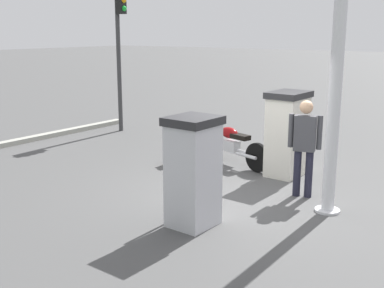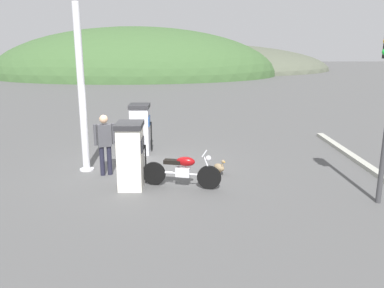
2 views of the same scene
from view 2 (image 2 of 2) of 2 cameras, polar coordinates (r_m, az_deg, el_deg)
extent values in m
plane|color=#4C4C4C|center=(11.93, -7.26, -3.38)|extent=(120.00, 120.00, 0.00)
cube|color=silver|center=(10.19, -8.69, -1.95)|extent=(0.62, 0.81, 1.56)
cube|color=black|center=(10.06, -7.01, -0.08)|extent=(0.05, 0.56, 0.32)
cube|color=#262628|center=(9.99, -8.87, 2.67)|extent=(0.68, 0.89, 0.12)
cylinder|color=black|center=(10.44, -6.59, -2.82)|extent=(0.05, 0.05, 1.01)
cube|color=silver|center=(13.27, -7.36, 1.85)|extent=(0.62, 0.68, 1.52)
cube|color=#1E478C|center=(13.17, -6.07, 3.28)|extent=(0.05, 0.46, 0.32)
cube|color=#262628|center=(13.11, -7.48, 5.35)|extent=(0.68, 0.75, 0.12)
cylinder|color=black|center=(13.48, -5.78, 1.10)|extent=(0.05, 0.05, 0.99)
cylinder|color=black|center=(10.11, 2.43, -4.76)|extent=(0.61, 0.23, 0.61)
cylinder|color=black|center=(10.44, -5.41, -4.19)|extent=(0.61, 0.23, 0.61)
cube|color=silver|center=(10.21, -1.28, -3.97)|extent=(0.40, 0.29, 0.24)
cylinder|color=silver|center=(10.23, -1.56, -4.22)|extent=(1.06, 0.33, 0.05)
ellipsoid|color=maroon|center=(10.10, -0.91, -2.49)|extent=(0.52, 0.34, 0.24)
cube|color=black|center=(10.19, -2.77, -2.53)|extent=(0.48, 0.31, 0.10)
cylinder|color=silver|center=(10.02, 2.23, -3.13)|extent=(0.26, 0.11, 0.57)
cylinder|color=silver|center=(9.94, 1.79, -1.34)|extent=(0.18, 0.55, 0.04)
sphere|color=silver|center=(9.96, 2.35, -2.04)|extent=(0.17, 0.17, 0.14)
cylinder|color=silver|center=(10.48, -4.17, -3.96)|extent=(0.55, 0.21, 0.07)
cylinder|color=#1E1E2D|center=(11.38, -11.61, -2.28)|extent=(0.16, 0.16, 0.82)
cylinder|color=#1E1E2D|center=(11.36, -12.61, -2.36)|extent=(0.16, 0.16, 0.82)
cube|color=#3F3F44|center=(11.19, -12.31, 1.20)|extent=(0.40, 0.29, 0.61)
cylinder|color=#3F3F44|center=(11.21, -11.09, 1.45)|extent=(0.11, 0.11, 0.58)
cylinder|color=#3F3F44|center=(11.16, -13.54, 1.26)|extent=(0.11, 0.11, 0.58)
sphere|color=tan|center=(11.10, -12.43, 3.46)|extent=(0.28, 0.28, 0.23)
ellipsoid|color=#847051|center=(11.19, 3.87, -3.34)|extent=(0.37, 0.43, 0.21)
cylinder|color=#847051|center=(11.08, 4.32, -3.20)|extent=(0.08, 0.08, 0.15)
sphere|color=#847051|center=(11.01, 4.43, -2.49)|extent=(0.13, 0.13, 0.10)
cone|color=orange|center=(10.97, 4.64, -2.60)|extent=(0.07, 0.08, 0.04)
cone|color=#847051|center=(11.31, 3.31, -2.97)|extent=(0.10, 0.10, 0.07)
cylinder|color=orange|center=(11.27, 4.00, -4.09)|extent=(0.02, 0.02, 0.11)
cylinder|color=orange|center=(11.22, 3.71, -4.16)|extent=(0.02, 0.02, 0.11)
cylinder|color=silver|center=(11.55, -15.40, 7.41)|extent=(0.20, 0.20, 4.63)
cylinder|color=silver|center=(12.03, -14.67, -3.49)|extent=(0.40, 0.40, 0.04)
cube|color=#9E9E93|center=(13.17, 22.89, -2.45)|extent=(0.39, 7.45, 0.12)
ellipsoid|color=#38562D|center=(44.44, -7.99, 9.65)|extent=(30.17, 19.68, 10.14)
ellipsoid|color=#4C5142|center=(52.55, -0.86, 10.51)|extent=(36.43, 24.07, 6.64)
camera|label=1|loc=(19.19, -18.55, 11.41)|focal=45.88mm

